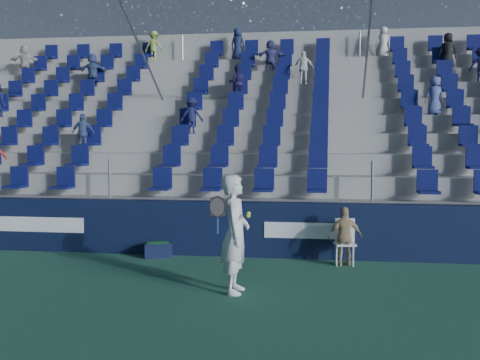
{
  "coord_description": "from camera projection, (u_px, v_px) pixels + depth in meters",
  "views": [
    {
      "loc": [
        2.11,
        -9.76,
        2.59
      ],
      "look_at": [
        0.2,
        2.8,
        1.7
      ],
      "focal_mm": 45.0,
      "sensor_mm": 36.0,
      "label": 1
    }
  ],
  "objects": [
    {
      "name": "grandstand",
      "position": [
        260.0,
        153.0,
        18.1
      ],
      "size": [
        24.0,
        8.17,
        6.63
      ],
      "color": "#9B9B96",
      "rests_on": "ground"
    },
    {
      "name": "ball_bin",
      "position": [
        158.0,
        249.0,
        13.06
      ],
      "size": [
        0.67,
        0.55,
        0.33
      ],
      "color": "black",
      "rests_on": "ground"
    },
    {
      "name": "ground",
      "position": [
        203.0,
        292.0,
        10.12
      ],
      "size": [
        70.0,
        70.0,
        0.0
      ],
      "primitive_type": "plane",
      "color": "#2B664A",
      "rests_on": "ground"
    },
    {
      "name": "line_judge",
      "position": [
        345.0,
        236.0,
        12.18
      ],
      "size": [
        0.75,
        0.47,
        1.2
      ],
      "primitive_type": "imported",
      "rotation": [
        0.0,
        0.0,
        3.41
      ],
      "color": "tan",
      "rests_on": "ground"
    },
    {
      "name": "line_judge_chair",
      "position": [
        345.0,
        238.0,
        12.33
      ],
      "size": [
        0.48,
        0.49,
        0.93
      ],
      "color": "white",
      "rests_on": "ground"
    },
    {
      "name": "sponsor_wall",
      "position": [
        234.0,
        229.0,
        13.18
      ],
      "size": [
        24.0,
        0.32,
        1.2
      ],
      "color": "#0D1532",
      "rests_on": "ground"
    },
    {
      "name": "tennis_player",
      "position": [
        235.0,
        234.0,
        10.01
      ],
      "size": [
        0.69,
        0.74,
        1.99
      ],
      "color": "silver",
      "rests_on": "ground"
    }
  ]
}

